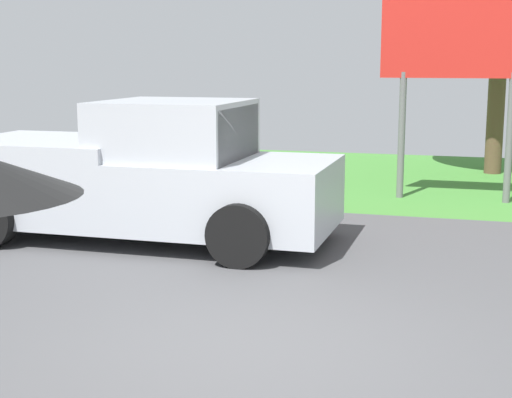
# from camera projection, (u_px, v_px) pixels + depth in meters

# --- Properties ---
(ground_plane) EXTENTS (40.00, 22.00, 0.20)m
(ground_plane) POSITION_uv_depth(u_px,v_px,m) (321.00, 266.00, 9.18)
(ground_plane) COLOR #4C4C4F
(pickup_truck) EXTENTS (5.20, 2.28, 1.88)m
(pickup_truck) POSITION_uv_depth(u_px,v_px,m) (143.00, 176.00, 10.22)
(pickup_truck) COLOR #ADB2BA
(pickup_truck) RESTS_ON ground_plane
(roadside_billboard) EXTENTS (2.60, 0.12, 3.50)m
(roadside_billboard) POSITION_uv_depth(u_px,v_px,m) (459.00, 51.00, 12.80)
(roadside_billboard) COLOR slate
(roadside_billboard) RESTS_ON ground_plane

